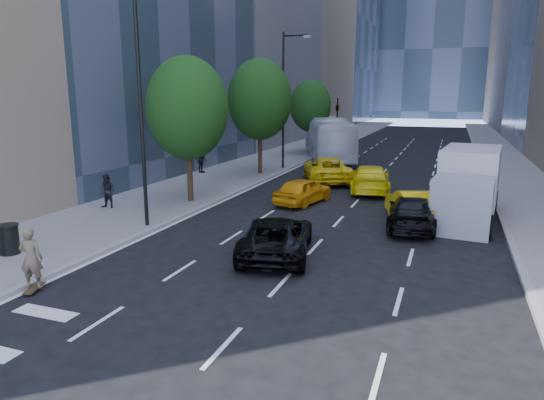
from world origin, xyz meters
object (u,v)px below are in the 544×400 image
at_px(skateboarder, 31,262).
at_px(trash_can, 9,240).
at_px(black_sedan_lincoln, 277,236).
at_px(black_sedan_mercedes, 412,212).
at_px(city_bus, 328,138).
at_px(box_truck, 468,185).

relative_size(skateboarder, trash_can, 1.80).
height_order(skateboarder, black_sedan_lincoln, skateboarder).
xyz_separation_m(black_sedan_mercedes, trash_can, (-12.99, -8.96, -0.05)).
bearing_deg(black_sedan_lincoln, skateboarder, 32.85).
bearing_deg(city_bus, box_truck, -80.08).
bearing_deg(city_bus, trash_can, -117.92).
bearing_deg(skateboarder, box_truck, -151.73).
distance_m(black_sedan_mercedes, city_bus, 23.36).
height_order(black_sedan_lincoln, box_truck, box_truck).
xyz_separation_m(black_sedan_lincoln, city_bus, (-4.75, 26.93, 1.15)).
height_order(black_sedan_lincoln, black_sedan_mercedes, black_sedan_mercedes).
distance_m(skateboarder, black_sedan_lincoln, 7.88).
bearing_deg(box_truck, trash_can, -137.20).
height_order(black_sedan_mercedes, box_truck, box_truck).
bearing_deg(city_bus, black_sedan_lincoln, -100.45).
bearing_deg(skateboarder, trash_can, -52.33).
distance_m(skateboarder, trash_can, 3.80).
height_order(black_sedan_lincoln, city_bus, city_bus).
height_order(skateboarder, city_bus, city_bus).
relative_size(black_sedan_mercedes, box_truck, 0.70).
relative_size(box_truck, trash_can, 6.89).
height_order(box_truck, trash_can, box_truck).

